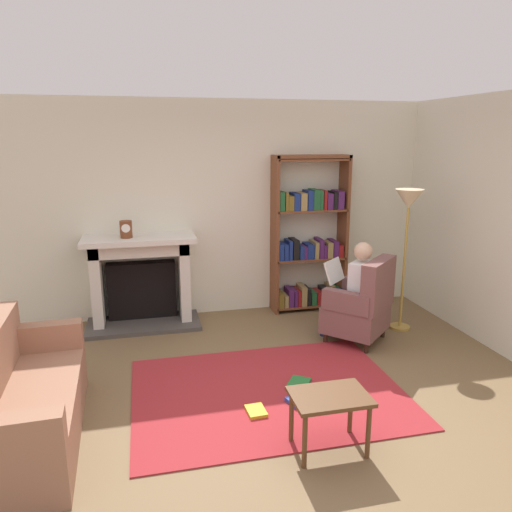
% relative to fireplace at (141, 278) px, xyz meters
% --- Properties ---
extents(ground, '(14.00, 14.00, 0.00)m').
position_rel_fireplace_xyz_m(ground, '(1.08, -2.30, -0.58)').
color(ground, brown).
extents(back_wall, '(5.60, 0.10, 2.70)m').
position_rel_fireplace_xyz_m(back_wall, '(1.08, 0.25, 0.77)').
color(back_wall, silver).
rests_on(back_wall, ground).
extents(side_wall_right, '(0.10, 5.20, 2.70)m').
position_rel_fireplace_xyz_m(side_wall_right, '(3.73, -1.05, 0.77)').
color(side_wall_right, silver).
rests_on(side_wall_right, ground).
extents(area_rug, '(2.40, 1.80, 0.01)m').
position_rel_fireplace_xyz_m(area_rug, '(1.08, -2.00, -0.58)').
color(area_rug, '#A0272C').
rests_on(area_rug, ground).
extents(fireplace, '(1.35, 0.64, 1.10)m').
position_rel_fireplace_xyz_m(fireplace, '(0.00, 0.00, 0.00)').
color(fireplace, '#4C4742').
rests_on(fireplace, ground).
extents(mantel_clock, '(0.14, 0.14, 0.20)m').
position_rel_fireplace_xyz_m(mantel_clock, '(-0.14, -0.10, 0.62)').
color(mantel_clock, brown).
rests_on(mantel_clock, fireplace).
extents(bookshelf, '(0.97, 0.32, 2.03)m').
position_rel_fireplace_xyz_m(bookshelf, '(2.15, 0.04, 0.38)').
color(bookshelf, brown).
rests_on(bookshelf, ground).
extents(armchair_reading, '(0.89, 0.89, 0.97)m').
position_rel_fireplace_xyz_m(armchair_reading, '(2.38, -1.13, -0.16)').
color(armchair_reading, '#331E14').
rests_on(armchair_reading, ground).
extents(seated_reader, '(0.58, 0.59, 1.14)m').
position_rel_fireplace_xyz_m(seated_reader, '(2.30, -1.04, 0.04)').
color(seated_reader, white).
rests_on(seated_reader, ground).
extents(sofa_floral, '(0.78, 1.73, 0.85)m').
position_rel_fireplace_xyz_m(sofa_floral, '(-0.91, -2.27, -0.26)').
color(sofa_floral, '#A17055').
rests_on(sofa_floral, ground).
extents(side_table, '(0.56, 0.39, 0.45)m').
position_rel_fireplace_xyz_m(side_table, '(1.30, -2.90, -0.21)').
color(side_table, brown).
rests_on(side_table, ground).
extents(scattered_books, '(0.71, 0.61, 0.04)m').
position_rel_fireplace_xyz_m(scattered_books, '(1.23, -2.15, -0.56)').
color(scattered_books, gold).
rests_on(scattered_books, area_rug).
extents(floor_lamp, '(0.32, 0.32, 1.67)m').
position_rel_fireplace_xyz_m(floor_lamp, '(3.01, -0.89, 0.83)').
color(floor_lamp, '#B7933F').
rests_on(floor_lamp, ground).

